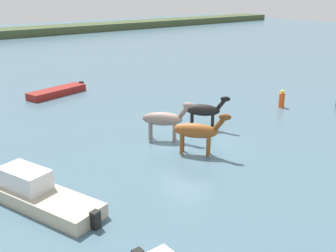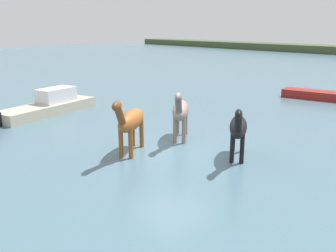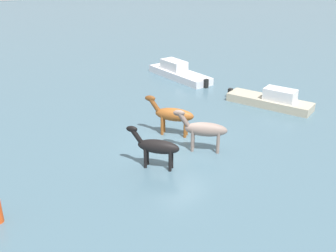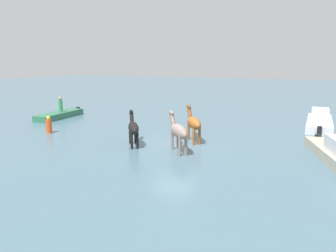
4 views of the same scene
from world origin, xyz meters
The scene contains 6 objects.
ground_plane centered at (0.00, 0.00, 0.00)m, with size 147.08×147.08×0.00m, color #476675.
horse_mid_herd centered at (-0.72, 0.99, 1.11)m, with size 2.08×2.14×2.01m.
horse_chestnut_trailing centered at (2.02, 1.02, 1.03)m, with size 1.78×2.11×1.87m.
horse_gray_outer centered at (-0.62, -1.33, 1.12)m, with size 1.90×2.33×2.03m.
boat_motor_center centered at (-8.06, -1.07, 0.32)m, with size 3.02×5.42×1.36m.
boat_dinghy_port centered at (-1.27, 12.69, 0.17)m, with size 4.60×2.24×0.73m.
Camera 2 is at (9.26, -8.04, 4.16)m, focal length 39.44 mm.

